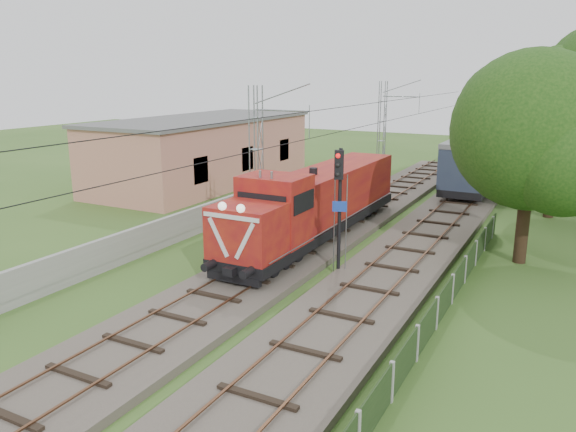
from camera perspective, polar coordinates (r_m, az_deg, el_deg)
The scene contains 12 objects.
ground at distance 19.24m, azimuth -14.07°, elevation -12.56°, with size 140.00×140.00×0.00m, color #375921.
track_main at distance 24.33m, azimuth -3.09°, elevation -5.87°, with size 4.20×70.00×0.45m.
track_side at distance 34.31m, azimuth 15.51°, elevation -0.39°, with size 4.20×80.00×0.45m.
catenary at distance 29.01m, azimuth -3.14°, elevation 5.31°, with size 3.31×70.00×8.00m.
boundary_wall at distance 31.61m, azimuth -8.60°, elevation -0.20°, with size 0.25×40.00×1.50m, color #9E9E99.
station_building at distance 45.72m, azimuth -8.42°, elevation 6.65°, with size 8.40×20.40×5.22m.
fence at distance 17.89m, azimuth 12.94°, elevation -12.48°, with size 0.12×32.00×1.20m.
locomotive at distance 28.86m, azimuth 2.93°, elevation 1.41°, with size 2.84×16.21×4.12m.
coach_rake at distance 70.82m, azimuth 22.42°, elevation 8.27°, with size 3.01×67.19×3.48m.
signal_post at distance 23.65m, azimuth 5.22°, elevation 2.67°, with size 0.59×0.48×5.56m.
tree_a at distance 27.23m, azimuth 23.78°, elevation 7.80°, with size 7.48×7.12×9.69m.
tree_c at distance 37.12m, azimuth 26.07°, elevation 9.45°, with size 7.87×7.50×10.20m.
Camera 1 is at (11.79, -12.58, 8.53)m, focal length 35.00 mm.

